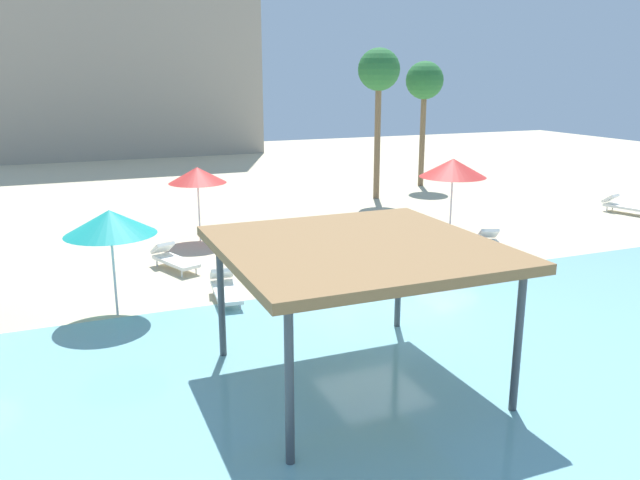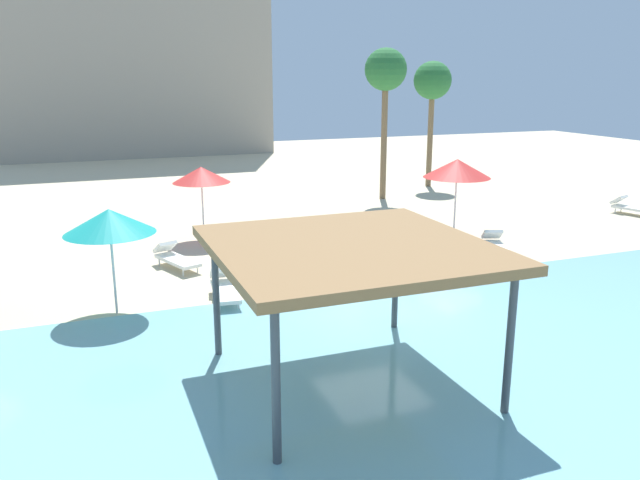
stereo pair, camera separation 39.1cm
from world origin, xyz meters
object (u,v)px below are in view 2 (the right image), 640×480
object	(u,v)px
lounge_chair_0	(496,245)
lounge_chair_2	(367,226)
beach_umbrella_red_0	(457,168)
beach_umbrella_teal_2	(109,221)
lounge_chair_4	(225,287)
shade_pavilion	(350,251)
palm_tree_1	(386,74)
lounge_chair_3	(175,257)
lounge_chair_6	(632,207)
palm_tree_2	(432,83)
beach_umbrella_red_5	(201,175)

from	to	relation	value
lounge_chair_0	lounge_chair_2	world-z (taller)	same
beach_umbrella_red_0	lounge_chair_2	distance (m)	3.79
beach_umbrella_teal_2	lounge_chair_4	world-z (taller)	beach_umbrella_teal_2
shade_pavilion	palm_tree_1	size ratio (longest dim) A/B	0.70
beach_umbrella_red_0	palm_tree_1	distance (m)	8.50
lounge_chair_0	lounge_chair_3	bearing A→B (deg)	-80.74
lounge_chair_6	lounge_chair_2	bearing A→B (deg)	-109.88
lounge_chair_2	palm_tree_2	size ratio (longest dim) A/B	0.31
lounge_chair_2	palm_tree_2	world-z (taller)	palm_tree_2
palm_tree_1	palm_tree_2	bearing A→B (deg)	30.65
lounge_chair_2	palm_tree_1	world-z (taller)	palm_tree_1
lounge_chair_0	shade_pavilion	bearing A→B (deg)	-29.15
lounge_chair_3	palm_tree_1	world-z (taller)	palm_tree_1
beach_umbrella_red_0	lounge_chair_6	xyz separation A→B (m)	(9.21, 0.91, -2.20)
lounge_chair_3	lounge_chair_4	xyz separation A→B (m)	(0.78, -3.28, 0.00)
beach_umbrella_red_0	palm_tree_2	world-z (taller)	palm_tree_2
lounge_chair_6	palm_tree_2	xyz separation A→B (m)	(-4.34, 9.13, 4.89)
lounge_chair_4	palm_tree_1	size ratio (longest dim) A/B	0.29
beach_umbrella_red_0	palm_tree_1	size ratio (longest dim) A/B	0.42
lounge_chair_2	beach_umbrella_teal_2	bearing A→B (deg)	-79.44
palm_tree_1	beach_umbrella_teal_2	bearing A→B (deg)	-139.17
beach_umbrella_red_0	beach_umbrella_teal_2	distance (m)	12.07
beach_umbrella_teal_2	beach_umbrella_red_5	world-z (taller)	beach_umbrella_teal_2
beach_umbrella_teal_2	lounge_chair_3	world-z (taller)	beach_umbrella_teal_2
lounge_chair_6	beach_umbrella_red_5	bearing A→B (deg)	-113.28
lounge_chair_6	lounge_chair_3	bearing A→B (deg)	-103.56
shade_pavilion	palm_tree_2	size ratio (longest dim) A/B	0.76
beach_umbrella_red_0	beach_umbrella_teal_2	bearing A→B (deg)	-164.64
lounge_chair_0	lounge_chair_6	bearing A→B (deg)	131.30
lounge_chair_0	palm_tree_1	size ratio (longest dim) A/B	0.29
lounge_chair_2	beach_umbrella_red_0	bearing A→B (deg)	38.45
lounge_chair_0	lounge_chair_6	size ratio (longest dim) A/B	1.00
beach_umbrella_teal_2	lounge_chair_2	size ratio (longest dim) A/B	1.31
shade_pavilion	beach_umbrella_red_5	bearing A→B (deg)	92.29
beach_umbrella_teal_2	beach_umbrella_red_5	xyz separation A→B (m)	(3.39, 6.34, 0.01)
beach_umbrella_teal_2	shade_pavilion	bearing A→B (deg)	-54.23
shade_pavilion	beach_umbrella_teal_2	xyz separation A→B (m)	(-3.85, 5.35, -0.27)
lounge_chair_4	lounge_chair_3	bearing A→B (deg)	-160.46
beach_umbrella_red_5	palm_tree_2	world-z (taller)	palm_tree_2
beach_umbrella_red_5	lounge_chair_2	xyz separation A→B (m)	(5.69, -1.43, -1.99)
lounge_chair_3	palm_tree_1	size ratio (longest dim) A/B	0.29
shade_pavilion	beach_umbrella_red_5	distance (m)	11.70
palm_tree_2	lounge_chair_2	bearing A→B (deg)	-131.72
lounge_chair_2	lounge_chair_4	distance (m)	8.04
beach_umbrella_red_0	lounge_chair_2	size ratio (longest dim) A/B	1.44
beach_umbrella_teal_2	palm_tree_2	xyz separation A→B (m)	(16.51, 13.24, 2.92)
beach_umbrella_red_0	lounge_chair_0	size ratio (longest dim) A/B	1.44
palm_tree_1	palm_tree_2	size ratio (longest dim) A/B	1.08
shade_pavilion	lounge_chair_6	world-z (taller)	shade_pavilion
shade_pavilion	beach_umbrella_teal_2	bearing A→B (deg)	125.77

